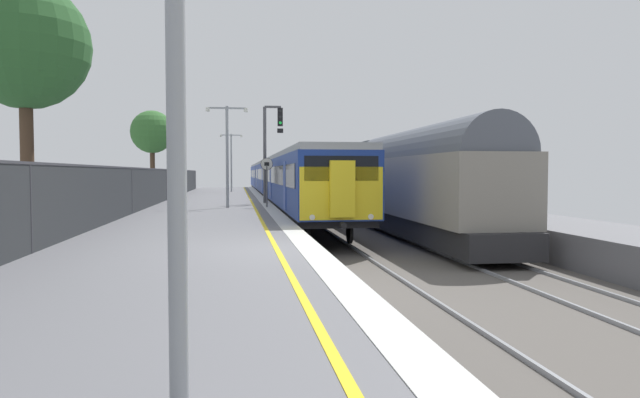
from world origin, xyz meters
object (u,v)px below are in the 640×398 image
(speed_limit_sign, at_px, (267,176))
(background_tree_left, at_px, (153,133))
(background_tree_centre, at_px, (27,49))
(platform_lamp_mid, at_px, (227,147))
(platform_lamp_far, at_px, (231,157))
(signal_gantry, at_px, (270,143))
(commuter_train_at_platform, at_px, (277,178))
(freight_train_adjacent_track, at_px, (347,177))

(speed_limit_sign, relative_size, background_tree_left, 0.36)
(background_tree_left, bearing_deg, background_tree_centre, -90.30)
(platform_lamp_mid, relative_size, platform_lamp_far, 0.95)
(signal_gantry, bearing_deg, commuter_train_at_platform, 84.56)
(speed_limit_sign, height_order, platform_lamp_mid, platform_lamp_mid)
(signal_gantry, height_order, speed_limit_sign, signal_gantry)
(freight_train_adjacent_track, xyz_separation_m, speed_limit_sign, (-5.85, -9.72, 0.15))
(background_tree_centre, bearing_deg, signal_gantry, 53.49)
(speed_limit_sign, bearing_deg, background_tree_left, 111.75)
(freight_train_adjacent_track, height_order, background_tree_left, background_tree_left)
(platform_lamp_mid, distance_m, platform_lamp_far, 23.81)
(commuter_train_at_platform, xyz_separation_m, signal_gantry, (-1.49, -15.60, 2.07))
(background_tree_centre, bearing_deg, freight_train_adjacent_track, 51.16)
(speed_limit_sign, height_order, platform_lamp_far, platform_lamp_far)
(signal_gantry, height_order, platform_lamp_mid, signal_gantry)
(platform_lamp_far, bearing_deg, background_tree_left, -151.04)
(platform_lamp_far, bearing_deg, speed_limit_sign, -85.45)
(background_tree_left, bearing_deg, freight_train_adjacent_track, -37.18)
(freight_train_adjacent_track, xyz_separation_m, signal_gantry, (-5.49, -5.88, 1.94))
(commuter_train_at_platform, bearing_deg, freight_train_adjacent_track, -67.60)
(freight_train_adjacent_track, bearing_deg, background_tree_left, 142.82)
(commuter_train_at_platform, xyz_separation_m, platform_lamp_mid, (-3.74, -19.51, 1.65))
(speed_limit_sign, relative_size, platform_lamp_mid, 0.49)
(background_tree_left, distance_m, background_tree_centre, 28.09)
(speed_limit_sign, height_order, background_tree_left, background_tree_left)
(freight_train_adjacent_track, height_order, background_tree_centre, background_tree_centre)
(freight_train_adjacent_track, relative_size, background_tree_left, 6.91)
(platform_lamp_far, xyz_separation_m, background_tree_left, (-6.21, -3.43, 1.83))
(platform_lamp_mid, bearing_deg, commuter_train_at_platform, 79.16)
(signal_gantry, height_order, background_tree_left, background_tree_left)
(platform_lamp_far, relative_size, background_tree_centre, 0.64)
(speed_limit_sign, bearing_deg, platform_lamp_mid, -177.72)
(speed_limit_sign, bearing_deg, commuter_train_at_platform, 84.58)
(commuter_train_at_platform, height_order, speed_limit_sign, commuter_train_at_platform)
(commuter_train_at_platform, relative_size, speed_limit_sign, 24.77)
(commuter_train_at_platform, distance_m, signal_gantry, 15.80)
(background_tree_left, bearing_deg, commuter_train_at_platform, -4.96)
(freight_train_adjacent_track, relative_size, background_tree_centre, 5.80)
(commuter_train_at_platform, relative_size, freight_train_adjacent_track, 1.28)
(platform_lamp_far, bearing_deg, background_tree_centre, -101.39)
(platform_lamp_mid, bearing_deg, platform_lamp_far, 90.00)
(background_tree_centre, bearing_deg, commuter_train_at_platform, 69.66)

